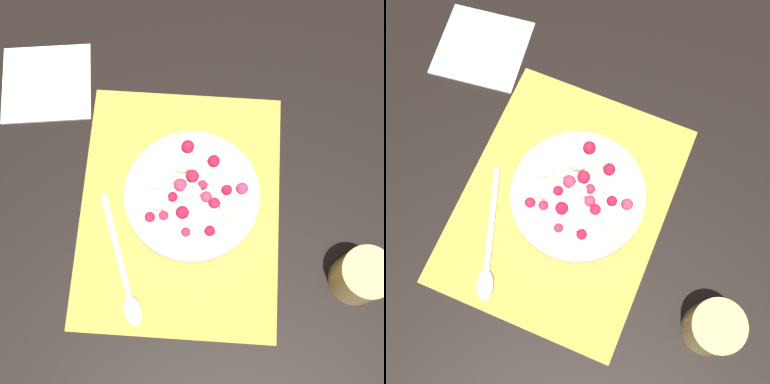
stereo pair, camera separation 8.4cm
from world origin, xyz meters
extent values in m
plane|color=black|center=(0.00, 0.00, 0.00)|extent=(3.00, 3.00, 0.00)
cube|color=gold|center=(0.00, 0.00, 0.00)|extent=(0.41, 0.32, 0.01)
cylinder|color=silver|center=(-0.02, 0.02, 0.02)|extent=(0.22, 0.22, 0.03)
torus|color=silver|center=(-0.02, 0.02, 0.03)|extent=(0.22, 0.22, 0.01)
cylinder|color=white|center=(-0.02, 0.02, 0.03)|extent=(0.20, 0.20, 0.00)
cylinder|color=beige|center=(-0.04, 0.05, 0.04)|extent=(0.04, 0.04, 0.01)
cylinder|color=beige|center=(0.00, -0.03, 0.04)|extent=(0.05, 0.05, 0.01)
cylinder|color=beige|center=(-0.08, 0.03, 0.04)|extent=(0.04, 0.04, 0.01)
cylinder|color=#F4EAB7|center=(-0.02, 0.02, 0.04)|extent=(0.04, 0.04, 0.01)
cylinder|color=beige|center=(0.01, 0.08, 0.04)|extent=(0.04, 0.04, 0.01)
cylinder|color=beige|center=(-0.06, 0.00, 0.04)|extent=(0.04, 0.04, 0.01)
cylinder|color=beige|center=(-0.03, -0.05, 0.04)|extent=(0.04, 0.04, 0.01)
cylinder|color=beige|center=(0.03, 0.03, 0.04)|extent=(0.05, 0.05, 0.01)
cylinder|color=beige|center=(-0.04, -0.02, 0.04)|extent=(0.04, 0.04, 0.01)
sphere|color=red|center=(0.03, -0.04, 0.04)|extent=(0.02, 0.02, 0.02)
sphere|color=#D12347|center=(-0.03, 0.03, 0.04)|extent=(0.02, 0.02, 0.02)
sphere|color=#B21433|center=(0.05, 0.05, 0.04)|extent=(0.02, 0.02, 0.02)
sphere|color=red|center=(-0.04, 0.02, 0.05)|extent=(0.02, 0.02, 0.02)
sphere|color=red|center=(0.00, 0.06, 0.05)|extent=(0.02, 0.02, 0.02)
sphere|color=#D12347|center=(0.05, 0.01, 0.04)|extent=(0.01, 0.01, 0.01)
sphere|color=#DB3356|center=(-0.03, 0.10, 0.05)|extent=(0.02, 0.02, 0.02)
sphere|color=#B21433|center=(0.02, 0.01, 0.05)|extent=(0.02, 0.02, 0.02)
sphere|color=#B21433|center=(-0.07, 0.05, 0.05)|extent=(0.02, 0.02, 0.02)
sphere|color=#B21433|center=(-0.02, 0.07, 0.04)|extent=(0.02, 0.02, 0.02)
sphere|color=#B21433|center=(-0.09, 0.01, 0.05)|extent=(0.02, 0.02, 0.02)
sphere|color=#B21433|center=(-0.01, -0.01, 0.04)|extent=(0.02, 0.02, 0.02)
sphere|color=#D12347|center=(0.03, -0.02, 0.04)|extent=(0.02, 0.02, 0.02)
sphere|color=#DB3356|center=(-0.01, 0.04, 0.05)|extent=(0.02, 0.02, 0.02)
sphere|color=#DB3356|center=(-0.03, 0.00, 0.05)|extent=(0.02, 0.02, 0.02)
cube|color=silver|center=(0.07, -0.10, 0.01)|extent=(0.17, 0.07, 0.00)
ellipsoid|color=silver|center=(0.17, -0.06, 0.01)|extent=(0.05, 0.04, 0.01)
cylinder|color=#F4CC66|center=(0.10, 0.28, 0.04)|extent=(0.08, 0.08, 0.08)
cube|color=white|center=(-0.21, -0.25, 0.00)|extent=(0.17, 0.17, 0.01)
camera|label=1|loc=(0.24, 0.04, 0.85)|focal=50.00mm
camera|label=2|loc=(0.22, 0.12, 0.85)|focal=50.00mm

